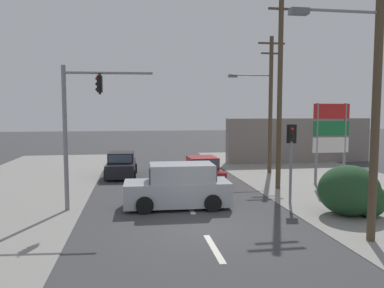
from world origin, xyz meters
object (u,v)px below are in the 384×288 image
at_px(traffic_signal_mast, 78,119).
at_px(suv_receding_far, 178,187).
at_px(utility_pole_midground_right, 280,85).
at_px(sedan_oncoming_mid, 121,165).
at_px(shopping_plaza_sign, 331,132).
at_px(utility_pole_background_right, 269,100).
at_px(pedestal_signal_right_kerb, 291,150).
at_px(utility_pole_foreground_right, 374,73).
at_px(sedan_kerbside_parked, 202,172).

height_order(traffic_signal_mast, suv_receding_far, traffic_signal_mast).
xyz_separation_m(utility_pole_midground_right, sedan_oncoming_mid, (-8.41, 5.26, -4.80)).
bearing_deg(utility_pole_midground_right, shopping_plaza_sign, 11.12).
bearing_deg(suv_receding_far, utility_pole_midground_right, 27.97).
xyz_separation_m(utility_pole_midground_right, utility_pole_background_right, (1.23, 4.92, -0.63)).
bearing_deg(pedestal_signal_right_kerb, utility_pole_midground_right, 77.75).
height_order(traffic_signal_mast, pedestal_signal_right_kerb, traffic_signal_mast).
bearing_deg(utility_pole_foreground_right, sedan_oncoming_mid, 120.87).
relative_size(pedestal_signal_right_kerb, shopping_plaza_sign, 0.77).
height_order(pedestal_signal_right_kerb, shopping_plaza_sign, shopping_plaza_sign).
xyz_separation_m(utility_pole_midground_right, suv_receding_far, (-5.75, -3.05, -4.62)).
bearing_deg(pedestal_signal_right_kerb, sedan_kerbside_parked, 121.01).
bearing_deg(utility_pole_foreground_right, utility_pole_background_right, 83.21).
distance_m(utility_pole_midground_right, utility_pole_background_right, 5.11).
relative_size(sedan_kerbside_parked, sedan_oncoming_mid, 1.00).
height_order(shopping_plaza_sign, sedan_kerbside_parked, shopping_plaza_sign).
distance_m(utility_pole_background_right, pedestal_signal_right_kerb, 8.65).
relative_size(utility_pole_midground_right, suv_receding_far, 2.29).
bearing_deg(suv_receding_far, utility_pole_background_right, 48.81).
bearing_deg(pedestal_signal_right_kerb, sedan_oncoming_mid, 132.59).
xyz_separation_m(utility_pole_foreground_right, shopping_plaza_sign, (3.68, 8.91, -2.32)).
bearing_deg(utility_pole_midground_right, sedan_kerbside_parked, 152.37).
bearing_deg(shopping_plaza_sign, utility_pole_midground_right, -168.88).
height_order(utility_pole_background_right, sedan_kerbside_parked, utility_pole_background_right).
relative_size(utility_pole_background_right, suv_receding_far, 1.97).
bearing_deg(traffic_signal_mast, pedestal_signal_right_kerb, -1.41).
bearing_deg(suv_receding_far, pedestal_signal_right_kerb, -1.12).
distance_m(utility_pole_midground_right, sedan_kerbside_parked, 6.41).
distance_m(utility_pole_background_right, traffic_signal_mast, 13.63).
bearing_deg(utility_pole_background_right, suv_receding_far, -131.19).
xyz_separation_m(pedestal_signal_right_kerb, suv_receding_far, (-5.06, 0.10, -1.53)).
height_order(utility_pole_midground_right, pedestal_signal_right_kerb, utility_pole_midground_right).
bearing_deg(utility_pole_foreground_right, utility_pole_midground_right, 87.67).
bearing_deg(sedan_kerbside_parked, utility_pole_foreground_right, -71.47).
bearing_deg(shopping_plaza_sign, suv_receding_far, -157.80).
bearing_deg(sedan_kerbside_parked, traffic_signal_mast, -141.27).
relative_size(sedan_kerbside_parked, suv_receding_far, 0.94).
height_order(sedan_kerbside_parked, suv_receding_far, suv_receding_far).
distance_m(utility_pole_midground_right, shopping_plaza_sign, 4.24).
bearing_deg(utility_pole_midground_right, pedestal_signal_right_kerb, -102.25).
height_order(utility_pole_midground_right, suv_receding_far, utility_pole_midground_right).
xyz_separation_m(utility_pole_background_right, traffic_signal_mast, (-11.10, -7.85, -1.04)).
distance_m(pedestal_signal_right_kerb, shopping_plaza_sign, 5.57).
bearing_deg(sedan_kerbside_parked, shopping_plaza_sign, -10.46).
relative_size(utility_pole_background_right, sedan_kerbside_parked, 2.10).
bearing_deg(sedan_oncoming_mid, pedestal_signal_right_kerb, -47.41).
xyz_separation_m(sedan_kerbside_parked, suv_receding_far, (-1.98, -5.02, 0.18)).
xyz_separation_m(utility_pole_background_right, pedestal_signal_right_kerb, (-1.92, -8.07, -2.46)).
bearing_deg(utility_pole_foreground_right, suv_receding_far, 136.14).
distance_m(traffic_signal_mast, suv_receding_far, 5.07).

